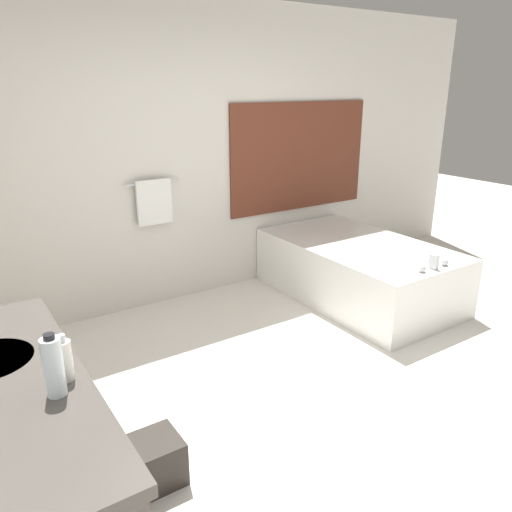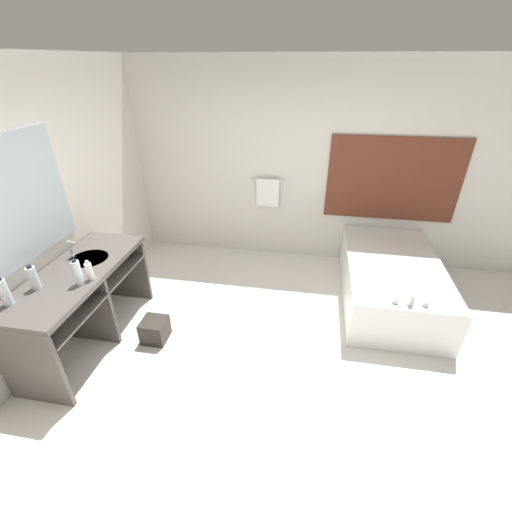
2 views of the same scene
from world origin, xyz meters
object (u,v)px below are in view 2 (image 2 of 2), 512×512
(bathtub, at_px, (391,279))
(waste_bin, at_px, (155,330))
(soap_dispenser, at_px, (89,271))
(water_bottle_3, at_px, (33,278))
(water_bottle_2, at_px, (4,292))
(water_bottle_1, at_px, (77,272))

(bathtub, relative_size, waste_bin, 7.31)
(soap_dispenser, bearing_deg, waste_bin, 27.47)
(water_bottle_3, height_order, soap_dispenser, water_bottle_3)
(water_bottle_2, bearing_deg, water_bottle_3, 76.15)
(soap_dispenser, distance_m, waste_bin, 0.95)
(bathtub, bearing_deg, water_bottle_1, -154.27)
(water_bottle_2, xyz_separation_m, waste_bin, (0.86, 0.67, -0.87))
(water_bottle_1, relative_size, soap_dispenser, 1.28)
(bathtub, height_order, water_bottle_2, water_bottle_2)
(waste_bin, bearing_deg, water_bottle_1, -147.65)
(water_bottle_2, distance_m, water_bottle_3, 0.25)
(bathtub, height_order, water_bottle_3, water_bottle_3)
(waste_bin, bearing_deg, water_bottle_3, -152.08)
(water_bottle_1, relative_size, water_bottle_3, 1.08)
(bathtub, relative_size, water_bottle_3, 8.03)
(water_bottle_1, relative_size, waste_bin, 0.98)
(water_bottle_2, bearing_deg, water_bottle_1, 43.24)
(bathtub, relative_size, soap_dispenser, 9.52)
(water_bottle_3, relative_size, soap_dispenser, 1.19)
(water_bottle_3, height_order, waste_bin, water_bottle_3)
(water_bottle_1, height_order, waste_bin, water_bottle_1)
(water_bottle_1, xyz_separation_m, water_bottle_3, (-0.34, -0.13, -0.01))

